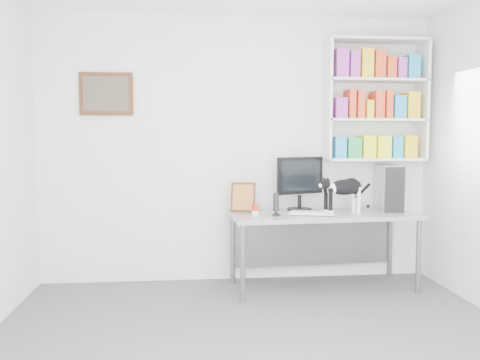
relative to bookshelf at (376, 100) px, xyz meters
The scene contains 11 objects.
room 2.37m from the bookshelf, 127.12° to the right, with size 4.01×4.01×2.70m.
bookshelf is the anchor object (origin of this frame).
wall_art 2.70m from the bookshelf, behind, with size 0.52×0.04×0.42m, color #482917.
desk 1.62m from the bookshelf, 155.10° to the right, with size 1.78×0.69×0.74m, color gray.
monitor 1.16m from the bookshelf, behind, with size 0.51×0.25×0.55m, color black.
keyboard 1.38m from the bookshelf, 152.74° to the right, with size 0.42×0.16×0.03m, color beige.
pc_tower 0.90m from the bookshelf, 58.18° to the right, with size 0.20×0.45×0.45m, color #A9A8AD.
speaker 1.53m from the bookshelf, 159.67° to the right, with size 0.10×0.10×0.22m, color black.
leaning_print 1.67m from the bookshelf, behind, with size 0.24×0.10×0.30m, color #482917.
soup_can 1.72m from the bookshelf, 162.24° to the right, with size 0.07×0.07×0.10m, color red.
cat 1.11m from the bookshelf, 137.54° to the right, with size 0.57×0.15×0.35m, color black, non-canonical shape.
Camera 1 is at (-0.50, -3.19, 1.47)m, focal length 38.00 mm.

